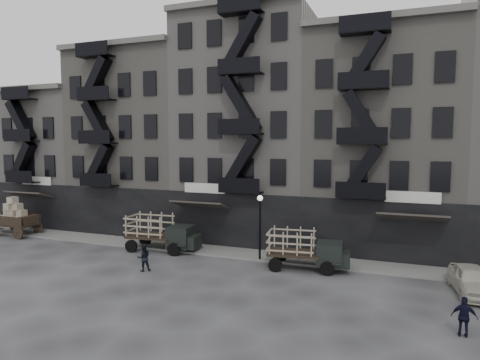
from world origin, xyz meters
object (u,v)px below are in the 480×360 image
(stake_truck_east, at_px, (306,247))
(pedestrian_mid, at_px, (144,258))
(stake_truck_west, at_px, (161,230))
(wagon, at_px, (14,214))
(car_east, at_px, (472,280))
(policeman, at_px, (464,317))

(stake_truck_east, bearing_deg, pedestrian_mid, -164.04)
(stake_truck_west, distance_m, stake_truck_east, 10.44)
(wagon, distance_m, car_east, 33.02)
(stake_truck_east, bearing_deg, car_east, -14.12)
(wagon, bearing_deg, stake_truck_east, -0.40)
(wagon, height_order, pedestrian_mid, wagon)
(wagon, distance_m, pedestrian_mid, 15.98)
(wagon, relative_size, car_east, 0.89)
(stake_truck_west, bearing_deg, pedestrian_mid, -75.37)
(pedestrian_mid, bearing_deg, stake_truck_east, 161.76)
(wagon, xyz_separation_m, pedestrian_mid, (15.32, -4.42, -0.99))
(stake_truck_east, distance_m, policeman, 10.15)
(pedestrian_mid, distance_m, policeman, 16.89)
(stake_truck_east, height_order, pedestrian_mid, stake_truck_east)
(pedestrian_mid, bearing_deg, car_east, 147.42)
(wagon, height_order, car_east, wagon)
(car_east, distance_m, policeman, 5.51)
(stake_truck_east, bearing_deg, policeman, -46.97)
(wagon, height_order, stake_truck_east, wagon)
(stake_truck_east, height_order, policeman, stake_truck_east)
(policeman, bearing_deg, wagon, -8.97)
(wagon, distance_m, policeman, 32.79)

